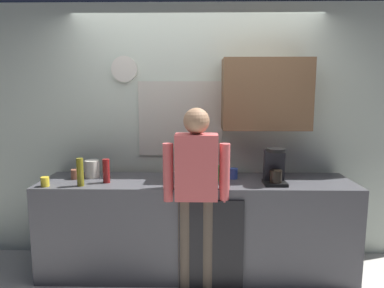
# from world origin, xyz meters

# --- Properties ---
(ground_plane) EXTENTS (8.00, 8.00, 0.00)m
(ground_plane) POSITION_xyz_m (0.00, 0.00, 0.00)
(ground_plane) COLOR silver
(kitchen_counter) EXTENTS (2.92, 0.64, 0.90)m
(kitchen_counter) POSITION_xyz_m (0.00, 0.30, 0.45)
(kitchen_counter) COLOR #4C4C51
(kitchen_counter) RESTS_ON ground_plane
(dishwasher_panel) EXTENTS (0.56, 0.02, 0.81)m
(dishwasher_panel) POSITION_xyz_m (0.13, -0.03, 0.41)
(dishwasher_panel) COLOR black
(dishwasher_panel) RESTS_ON ground_plane
(back_wall_assembly) EXTENTS (4.52, 0.42, 2.60)m
(back_wall_assembly) POSITION_xyz_m (0.08, 0.70, 1.36)
(back_wall_assembly) COLOR silver
(back_wall_assembly) RESTS_ON ground_plane
(coffee_maker) EXTENTS (0.20, 0.20, 0.33)m
(coffee_maker) POSITION_xyz_m (0.70, 0.19, 1.05)
(coffee_maker) COLOR black
(coffee_maker) RESTS_ON kitchen_counter
(bottle_clear_soda) EXTENTS (0.09, 0.09, 0.28)m
(bottle_clear_soda) POSITION_xyz_m (-0.13, 0.24, 1.04)
(bottle_clear_soda) COLOR #2D8C33
(bottle_clear_soda) RESTS_ON kitchen_counter
(bottle_olive_oil) EXTENTS (0.06, 0.06, 0.25)m
(bottle_olive_oil) POSITION_xyz_m (-1.03, 0.09, 1.03)
(bottle_olive_oil) COLOR olive
(bottle_olive_oil) RESTS_ON kitchen_counter
(bottle_green_wine) EXTENTS (0.07, 0.07, 0.30)m
(bottle_green_wine) POSITION_xyz_m (-0.01, 0.09, 1.05)
(bottle_green_wine) COLOR #195923
(bottle_green_wine) RESTS_ON kitchen_counter
(bottle_red_vinegar) EXTENTS (0.06, 0.06, 0.22)m
(bottle_red_vinegar) POSITION_xyz_m (-0.83, 0.20, 1.01)
(bottle_red_vinegar) COLOR maroon
(bottle_red_vinegar) RESTS_ON kitchen_counter
(cup_terracotta_mug) EXTENTS (0.08, 0.08, 0.09)m
(cup_terracotta_mug) POSITION_xyz_m (-1.16, 0.33, 0.95)
(cup_terracotta_mug) COLOR #B26647
(cup_terracotta_mug) RESTS_ON kitchen_counter
(cup_yellow_cup) EXTENTS (0.07, 0.07, 0.08)m
(cup_yellow_cup) POSITION_xyz_m (-1.33, 0.06, 0.95)
(cup_yellow_cup) COLOR yellow
(cup_yellow_cup) RESTS_ON kitchen_counter
(cup_blue_mug) EXTENTS (0.08, 0.08, 0.10)m
(cup_blue_mug) POSITION_xyz_m (0.35, 0.37, 0.95)
(cup_blue_mug) COLOR #3351B2
(cup_blue_mug) RESTS_ON kitchen_counter
(dish_soap) EXTENTS (0.06, 0.06, 0.18)m
(dish_soap) POSITION_xyz_m (0.19, 0.27, 0.98)
(dish_soap) COLOR green
(dish_soap) RESTS_ON kitchen_counter
(storage_canister) EXTENTS (0.14, 0.14, 0.17)m
(storage_canister) POSITION_xyz_m (-1.02, 0.39, 0.99)
(storage_canister) COLOR silver
(storage_canister) RESTS_ON kitchen_counter
(person_at_sink) EXTENTS (0.57, 0.22, 1.60)m
(person_at_sink) POSITION_xyz_m (0.00, 0.00, 0.95)
(person_at_sink) COLOR brown
(person_at_sink) RESTS_ON ground_plane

